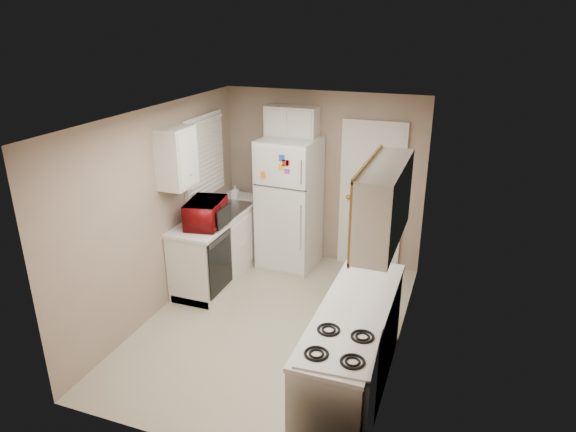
% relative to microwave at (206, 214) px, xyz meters
% --- Properties ---
extents(floor, '(3.80, 3.80, 0.00)m').
position_rel_microwave_xyz_m(floor, '(1.05, -0.46, -1.05)').
color(floor, beige).
rests_on(floor, ground).
extents(ceiling, '(3.80, 3.80, 0.00)m').
position_rel_microwave_xyz_m(ceiling, '(1.05, -0.46, 1.35)').
color(ceiling, white).
rests_on(ceiling, floor).
extents(wall_left, '(3.80, 3.80, 0.00)m').
position_rel_microwave_xyz_m(wall_left, '(-0.35, -0.46, 0.15)').
color(wall_left, gray).
rests_on(wall_left, floor).
extents(wall_right, '(3.80, 3.80, 0.00)m').
position_rel_microwave_xyz_m(wall_right, '(2.45, -0.46, 0.15)').
color(wall_right, gray).
rests_on(wall_right, floor).
extents(wall_back, '(2.80, 2.80, 0.00)m').
position_rel_microwave_xyz_m(wall_back, '(1.05, 1.44, 0.15)').
color(wall_back, gray).
rests_on(wall_back, floor).
extents(wall_front, '(2.80, 2.80, 0.00)m').
position_rel_microwave_xyz_m(wall_front, '(1.05, -2.36, 0.15)').
color(wall_front, gray).
rests_on(wall_front, floor).
extents(left_counter, '(0.60, 1.80, 0.90)m').
position_rel_microwave_xyz_m(left_counter, '(-0.05, 0.44, -0.60)').
color(left_counter, silver).
rests_on(left_counter, floor).
extents(dishwasher, '(0.03, 0.58, 0.72)m').
position_rel_microwave_xyz_m(dishwasher, '(0.24, -0.16, -0.56)').
color(dishwasher, black).
rests_on(dishwasher, floor).
extents(sink, '(0.54, 0.74, 0.16)m').
position_rel_microwave_xyz_m(sink, '(-0.05, 0.59, -0.19)').
color(sink, gray).
rests_on(sink, left_counter).
extents(microwave, '(0.63, 0.42, 0.39)m').
position_rel_microwave_xyz_m(microwave, '(0.00, 0.00, 0.00)').
color(microwave, maroon).
rests_on(microwave, left_counter).
extents(soap_bottle, '(0.09, 0.10, 0.20)m').
position_rel_microwave_xyz_m(soap_bottle, '(-0.10, 1.02, -0.05)').
color(soap_bottle, silver).
rests_on(soap_bottle, left_counter).
extents(window_blinds, '(0.10, 0.98, 1.08)m').
position_rel_microwave_xyz_m(window_blinds, '(-0.31, 0.59, 0.55)').
color(window_blinds, silver).
rests_on(window_blinds, wall_left).
extents(upper_cabinet_left, '(0.30, 0.45, 0.70)m').
position_rel_microwave_xyz_m(upper_cabinet_left, '(-0.20, -0.24, 0.75)').
color(upper_cabinet_left, silver).
rests_on(upper_cabinet_left, wall_left).
extents(refrigerator, '(0.78, 0.76, 1.81)m').
position_rel_microwave_xyz_m(refrigerator, '(0.70, 1.08, -0.14)').
color(refrigerator, silver).
rests_on(refrigerator, floor).
extents(cabinet_over_fridge, '(0.70, 0.30, 0.40)m').
position_rel_microwave_xyz_m(cabinet_over_fridge, '(0.65, 1.29, 0.95)').
color(cabinet_over_fridge, silver).
rests_on(cabinet_over_fridge, wall_back).
extents(interior_door, '(0.86, 0.06, 2.08)m').
position_rel_microwave_xyz_m(interior_door, '(1.75, 1.40, -0.03)').
color(interior_door, silver).
rests_on(interior_door, floor).
extents(right_counter, '(0.60, 2.00, 0.90)m').
position_rel_microwave_xyz_m(right_counter, '(2.15, -1.26, -0.60)').
color(right_counter, silver).
rests_on(right_counter, floor).
extents(stove, '(0.61, 0.74, 0.86)m').
position_rel_microwave_xyz_m(stove, '(2.18, -1.87, -0.62)').
color(stove, silver).
rests_on(stove, floor).
extents(upper_cabinet_right, '(0.30, 1.20, 0.70)m').
position_rel_microwave_xyz_m(upper_cabinet_right, '(2.30, -0.96, 0.75)').
color(upper_cabinet_right, silver).
rests_on(upper_cabinet_right, wall_right).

